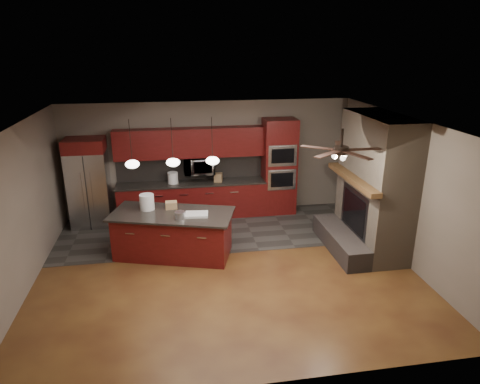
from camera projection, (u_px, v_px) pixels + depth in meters
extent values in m
plane|color=brown|center=(226.00, 268.00, 8.21)|extent=(7.00, 7.00, 0.00)
cube|color=white|center=(224.00, 123.00, 7.29)|extent=(7.00, 6.00, 0.02)
cube|color=slate|center=(209.00, 158.00, 10.54)|extent=(7.00, 0.02, 2.80)
cube|color=slate|center=(404.00, 190.00, 8.29)|extent=(0.02, 6.00, 2.80)
cube|color=slate|center=(20.00, 212.00, 7.21)|extent=(0.02, 6.00, 2.80)
cube|color=#373532|center=(216.00, 230.00, 9.89)|extent=(7.00, 2.40, 0.01)
cube|color=#756653|center=(375.00, 185.00, 8.60)|extent=(0.80, 2.00, 2.80)
cube|color=#3E3633|center=(340.00, 241.00, 8.90)|extent=(0.50, 2.00, 0.40)
cube|color=#2D2D30|center=(355.00, 212.00, 8.73)|extent=(0.05, 1.20, 0.95)
cube|color=black|center=(354.00, 212.00, 8.73)|extent=(0.02, 1.00, 0.75)
cube|color=brown|center=(352.00, 179.00, 8.48)|extent=(0.22, 2.10, 0.10)
cube|color=#601112|center=(192.00, 201.00, 10.51)|extent=(3.55, 0.60, 0.86)
cube|color=black|center=(192.00, 183.00, 10.36)|extent=(3.59, 0.64, 0.04)
cube|color=black|center=(190.00, 167.00, 10.52)|extent=(3.55, 0.03, 0.60)
cube|color=#601112|center=(190.00, 143.00, 10.16)|extent=(3.55, 0.35, 0.70)
cube|color=#601112|center=(279.00, 167.00, 10.60)|extent=(0.80, 0.60, 2.38)
cube|color=silver|center=(282.00, 180.00, 10.39)|extent=(0.70, 0.03, 0.52)
cube|color=black|center=(282.00, 180.00, 10.37)|extent=(0.55, 0.02, 0.35)
cube|color=silver|center=(283.00, 156.00, 10.19)|extent=(0.70, 0.03, 0.52)
cube|color=black|center=(283.00, 156.00, 10.17)|extent=(0.55, 0.02, 0.35)
imported|color=silver|center=(199.00, 166.00, 10.30)|extent=(0.73, 0.41, 0.50)
cube|color=silver|center=(90.00, 189.00, 9.92)|extent=(0.89, 0.72, 1.78)
cube|color=#2D2D30|center=(87.00, 194.00, 9.58)|extent=(0.02, 0.02, 1.76)
cube|color=silver|center=(82.00, 192.00, 9.53)|extent=(0.03, 0.03, 0.89)
cube|color=silver|center=(91.00, 192.00, 9.57)|extent=(0.03, 0.03, 0.89)
cube|color=#601112|center=(84.00, 145.00, 9.57)|extent=(0.89, 0.72, 0.30)
cube|color=#601112|center=(173.00, 235.00, 8.60)|extent=(2.42, 1.56, 0.88)
cube|color=black|center=(172.00, 214.00, 8.44)|extent=(2.60, 1.74, 0.04)
cylinder|color=silver|center=(147.00, 202.00, 8.58)|extent=(0.36, 0.36, 0.31)
cylinder|color=#BCBCC1|center=(180.00, 215.00, 8.16)|extent=(0.22, 0.22, 0.13)
cube|color=silver|center=(197.00, 214.00, 8.31)|extent=(0.47, 0.35, 0.04)
cube|color=#9A784F|center=(171.00, 205.00, 8.65)|extent=(0.24, 0.17, 0.15)
cylinder|color=white|center=(173.00, 178.00, 10.24)|extent=(0.31, 0.31, 0.28)
cube|color=olive|center=(218.00, 177.00, 10.37)|extent=(0.22, 0.19, 0.21)
cylinder|color=black|center=(130.00, 140.00, 7.81)|extent=(0.01, 0.01, 0.78)
ellipsoid|color=white|center=(132.00, 164.00, 7.96)|extent=(0.26, 0.26, 0.16)
cylinder|color=black|center=(172.00, 139.00, 7.93)|extent=(0.01, 0.01, 0.78)
ellipsoid|color=white|center=(173.00, 162.00, 8.08)|extent=(0.26, 0.26, 0.16)
cylinder|color=black|center=(212.00, 138.00, 8.04)|extent=(0.01, 0.01, 0.78)
ellipsoid|color=white|center=(212.00, 161.00, 8.19)|extent=(0.26, 0.26, 0.16)
cylinder|color=black|center=(342.00, 138.00, 6.87)|extent=(0.04, 0.04, 0.30)
cylinder|color=black|center=(341.00, 150.00, 6.94)|extent=(0.24, 0.24, 0.12)
cube|color=#321B13|center=(363.00, 149.00, 7.00)|extent=(0.60, 0.12, 0.01)
cube|color=#321B13|center=(339.00, 145.00, 7.29)|extent=(0.30, 0.61, 0.01)
cube|color=#321B13|center=(318.00, 148.00, 7.10)|extent=(0.56, 0.45, 0.01)
cube|color=#321B13|center=(328.00, 154.00, 6.68)|extent=(0.56, 0.45, 0.01)
cube|color=#321B13|center=(357.00, 155.00, 6.62)|extent=(0.30, 0.61, 0.01)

